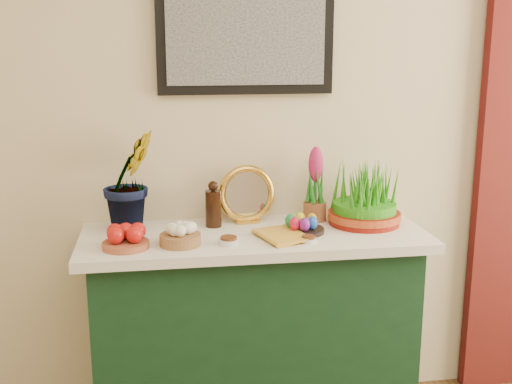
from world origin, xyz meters
TOP-DOWN VIEW (x-y plane):
  - sideboard at (-0.26, 2.00)m, footprint 1.30×0.45m
  - tablecloth at (-0.26, 2.00)m, footprint 1.40×0.55m
  - hyacinth_green at (-0.75, 2.12)m, footprint 0.36×0.35m
  - apple_bowl at (-0.77, 1.88)m, footprint 0.20×0.20m
  - garlic_basket at (-0.56, 1.88)m, footprint 0.17×0.17m
  - vinegar_cruet at (-0.41, 2.11)m, footprint 0.07×0.07m
  - mirror at (-0.27, 2.16)m, footprint 0.25×0.09m
  - book at (-0.24, 1.88)m, footprint 0.20×0.25m
  - spice_dish_left at (-0.38, 1.86)m, footprint 0.08×0.08m
  - spice_dish_right at (-0.07, 1.84)m, footprint 0.06×0.06m
  - egg_plate at (-0.07, 1.97)m, footprint 0.24×0.24m
  - hyacinth_pink at (0.03, 2.14)m, footprint 0.10×0.10m
  - wheatgrass_sabzeh at (0.22, 2.05)m, footprint 0.31×0.31m

SIDE VIEW (x-z plane):
  - sideboard at x=-0.26m, z-range 0.00..0.85m
  - tablecloth at x=-0.26m, z-range 0.85..0.89m
  - spice_dish_right at x=-0.07m, z-range 0.89..0.91m
  - spice_dish_left at x=-0.38m, z-range 0.89..0.92m
  - book at x=-0.24m, z-range 0.89..0.92m
  - egg_plate at x=-0.07m, z-range 0.88..0.96m
  - garlic_basket at x=-0.56m, z-range 0.88..0.97m
  - apple_bowl at x=-0.77m, z-range 0.88..0.97m
  - vinegar_cruet at x=-0.41m, z-range 0.88..1.07m
  - wheatgrass_sabzeh at x=0.22m, z-range 0.87..1.13m
  - mirror at x=-0.27m, z-range 0.89..1.14m
  - hyacinth_pink at x=0.03m, z-range 0.87..1.20m
  - hyacinth_green at x=-0.75m, z-range 0.89..1.44m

